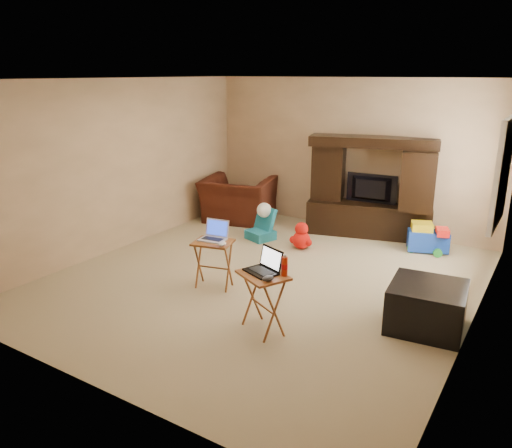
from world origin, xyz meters
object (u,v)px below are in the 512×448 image
Objects in this scene: plush_toy at (301,235)px; mouse_right at (268,278)px; ottoman at (427,307)px; laptop_left at (212,231)px; push_toy at (428,237)px; recliner at (238,200)px; water_bottle at (285,266)px; child_rocker at (260,224)px; mouse_left at (222,244)px; tray_table_right at (263,303)px; entertainment_center at (370,187)px; television at (370,189)px; tray_table_left at (214,264)px; laptop_right at (261,261)px.

mouse_right is (0.94, -2.58, 0.45)m from plush_toy.
laptop_left is (-2.53, -0.31, 0.48)m from ottoman.
push_toy is at bearing 103.29° from ottoman.
water_bottle is (2.66, -3.11, 0.34)m from recliner.
child_rocker is 3.16m from mouse_right.
mouse_right is (1.03, -0.67, 0.03)m from mouse_left.
child_rocker is at bearing 176.09° from plush_toy.
entertainment_center is at bearing 120.01° from tray_table_right.
television is 4.20× the size of water_bottle.
laptop_left is (-1.97, -2.70, 0.50)m from push_toy.
tray_table_right is 2.02× the size of laptop_left.
ottoman is at bearing 61.17° from tray_table_right.
water_bottle is (-1.21, -0.88, 0.49)m from ottoman.
tray_table_left is 0.95× the size of tray_table_right.
tray_table_right is at bearing -158.20° from water_bottle.
television reaches higher than recliner.
water_bottle reaches higher than plush_toy.
television is 2.47× the size of laptop_right.
mouse_left is (-0.09, -1.91, 0.41)m from plush_toy.
plush_toy is 1.96m from mouse_left.
tray_table_right is at bearing -37.77° from child_rocker.
laptop_left reaches higher than mouse_right.
television is 2.34m from recliner.
ottoman is (1.60, -2.67, -0.57)m from entertainment_center.
recliner is 2.33× the size of child_rocker.
tray_table_left is (-0.28, -1.84, 0.09)m from plush_toy.
recliner is 4.47m from ottoman.
entertainment_center is 3.57m from water_bottle.
television reaches higher than laptop_right.
push_toy is 3.45m from tray_table_right.
mouse_right is at bearing 114.33° from recliner.
laptop_right is (0.15, -3.61, -0.02)m from television.
recliner is (-2.27, -0.44, -0.42)m from entertainment_center.
tray_table_right is at bearing -124.58° from push_toy.
child_rocker is (-1.38, -1.12, -0.52)m from television.
child_rocker is at bearing 35.36° from television.
entertainment_center reaches higher than child_rocker.
push_toy is (1.04, -0.28, -0.55)m from television.
child_rocker reaches higher than push_toy.
recliner is 9.81× the size of mouse_left.
laptop_right is at bearing -102.34° from entertainment_center.
laptop_right is at bearing 113.64° from recliner.
laptop_left reaches higher than recliner.
water_bottle is at bearing 48.85° from tray_table_right.
television reaches higher than tray_table_right.
push_toy is (1.66, 0.89, 0.01)m from plush_toy.
mouse_right is at bearing -99.85° from entertainment_center.
plush_toy is 1.90m from laptop_left.
child_rocker is 1.95m from tray_table_left.
recliner is at bearing 128.00° from mouse_right.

